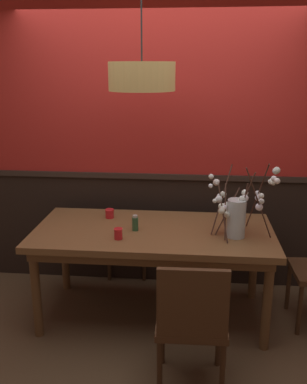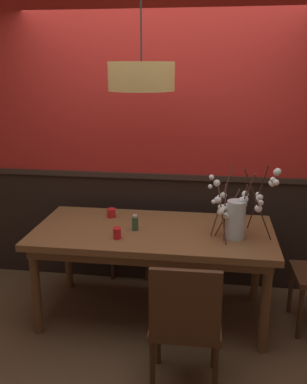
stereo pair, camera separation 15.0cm
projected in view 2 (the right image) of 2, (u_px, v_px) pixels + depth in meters
ground_plane at (154, 314)px, 3.67m from camera, size 24.00×24.00×0.00m
back_wall at (164, 139)px, 3.93m from camera, size 4.49×0.14×2.81m
dining_table at (154, 239)px, 3.48m from camera, size 1.91×0.93×0.78m
chair_near_side_right at (185, 321)px, 2.68m from camera, size 0.46×0.41×0.91m
chair_far_side_left at (132, 223)px, 4.39m from camera, size 0.43×0.46×0.88m
chair_far_side_right at (190, 222)px, 4.35m from camera, size 0.45×0.44×0.91m
vase_with_blossoms at (237, 214)px, 3.23m from camera, size 0.53×0.46×0.60m
candle_holder_nearer_center at (117, 233)px, 3.26m from camera, size 0.07×0.07×0.09m
candle_holder_nearer_edge at (111, 213)px, 3.72m from camera, size 0.08×0.08×0.08m
condiment_bottle at (135, 223)px, 3.42m from camera, size 0.05×0.05×0.13m
pendant_lamp at (141, 77)px, 3.06m from camera, size 0.48×0.48×0.95m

